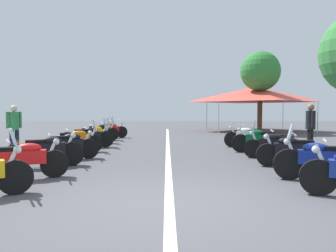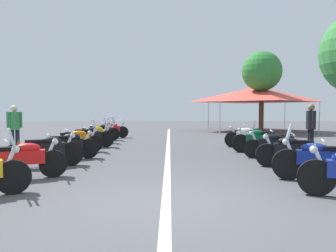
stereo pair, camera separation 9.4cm
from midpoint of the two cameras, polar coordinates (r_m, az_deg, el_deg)
ground_plane at (r=5.56m, az=-0.28°, el=-13.21°), size 80.00×80.00×0.00m
lane_centre_stripe at (r=12.53m, az=-0.23°, el=-4.21°), size 27.54×0.16×0.01m
motorcycle_left_row_1 at (r=7.97m, az=-24.35°, el=-5.25°), size 0.96×1.95×0.99m
motorcycle_left_row_2 at (r=9.38m, az=-20.75°, el=-3.95°), size 1.02×1.93×1.01m
motorcycle_left_row_3 at (r=10.65m, az=-17.37°, el=-3.15°), size 0.88×1.92×0.99m
motorcycle_left_row_4 at (r=12.22m, az=-16.06°, el=-2.36°), size 0.98×1.96×1.19m
motorcycle_left_row_5 at (r=13.64m, az=-13.96°, el=-1.73°), size 0.90×2.09×1.22m
motorcycle_left_row_6 at (r=15.12m, az=-12.98°, el=-1.35°), size 1.05×1.89×1.19m
motorcycle_left_row_7 at (r=16.60m, az=-11.89°, el=-0.94°), size 1.05×1.86×1.21m
motorcycle_left_row_8 at (r=18.17m, az=-10.32°, el=-0.64°), size 0.96×1.98×1.00m
motorcycle_right_row_1 at (r=7.81m, az=24.85°, el=-5.23°), size 0.87×2.05×1.23m
motorcycle_right_row_2 at (r=9.41m, az=20.69°, el=-3.98°), size 0.79×1.99×0.99m
motorcycle_right_row_3 at (r=10.83m, az=18.07°, el=-3.04°), size 0.93×2.05×1.19m
motorcycle_right_row_4 at (r=12.24m, az=15.50°, el=-2.32°), size 0.78×2.08×1.01m
motorcycle_right_row_5 at (r=13.68m, az=13.75°, el=-1.80°), size 0.94×2.02×1.00m
traffic_cone_1 at (r=11.46m, az=-24.69°, el=-3.67°), size 0.36×0.36×0.61m
traffic_cone_2 at (r=12.56m, az=20.02°, el=-3.04°), size 0.36×0.36×0.61m
bystander_0 at (r=12.37m, az=23.20°, el=0.22°), size 0.53×0.32×1.74m
bystander_1 at (r=12.61m, az=-25.26°, el=0.08°), size 0.40×0.40×1.69m
roadside_tree_0 at (r=23.03m, az=15.55°, el=8.99°), size 2.64×2.64×5.42m
event_tent at (r=24.47m, az=14.74°, el=5.33°), size 6.88×6.88×3.20m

